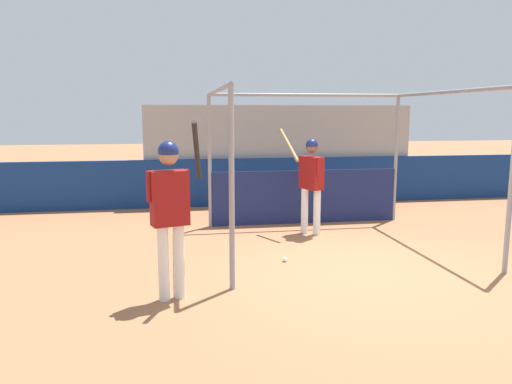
{
  "coord_description": "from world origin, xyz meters",
  "views": [
    {
      "loc": [
        -2.6,
        -6.32,
        2.19
      ],
      "look_at": [
        -1.39,
        0.86,
        1.03
      ],
      "focal_mm": 35.0,
      "sensor_mm": 36.0,
      "label": 1
    }
  ],
  "objects": [
    {
      "name": "bleacher_section",
      "position": [
        0.0,
        6.58,
        1.2
      ],
      "size": [
        6.5,
        2.4,
        2.4
      ],
      "color": "#9E9E99",
      "rests_on": "ground"
    },
    {
      "name": "batting_cage",
      "position": [
        0.0,
        2.52,
        1.11
      ],
      "size": [
        3.86,
        3.61,
        2.56
      ],
      "color": "gray",
      "rests_on": "ground"
    },
    {
      "name": "player_batter",
      "position": [
        -0.15,
        2.3,
        1.05
      ],
      "size": [
        0.68,
        0.81,
        1.9
      ],
      "rotation": [
        0.0,
        0.0,
        1.95
      ],
      "color": "white",
      "rests_on": "ground"
    },
    {
      "name": "outfield_wall",
      "position": [
        0.0,
        5.31,
        0.56
      ],
      "size": [
        24.0,
        0.12,
        1.12
      ],
      "color": "navy",
      "rests_on": "ground"
    },
    {
      "name": "ground_plane",
      "position": [
        0.0,
        0.0,
        0.0
      ],
      "size": [
        60.0,
        60.0,
        0.0
      ],
      "primitive_type": "plane",
      "color": "#9E6642"
    },
    {
      "name": "player_waiting",
      "position": [
        -2.63,
        -0.57,
        1.15
      ],
      "size": [
        0.66,
        0.52,
        2.11
      ],
      "rotation": [
        0.0,
        0.0,
        0.29
      ],
      "color": "white",
      "rests_on": "ground"
    },
    {
      "name": "baseball",
      "position": [
        -0.99,
        0.66,
        0.04
      ],
      "size": [
        0.07,
        0.07,
        0.07
      ],
      "color": "white",
      "rests_on": "ground"
    }
  ]
}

